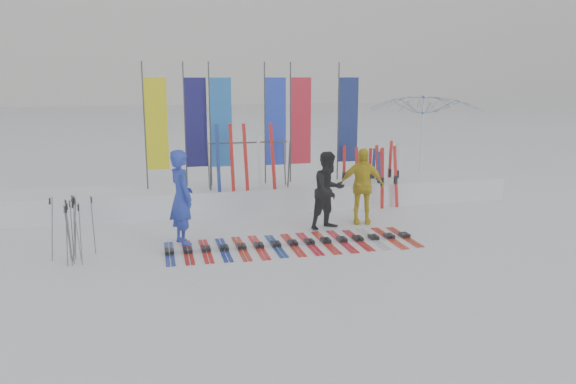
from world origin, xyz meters
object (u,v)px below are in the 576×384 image
object	(u,v)px
tent_canopy	(424,142)
ski_row	(293,243)
person_yellow	(362,186)
person_black	(329,190)
person_blue	(181,197)
ski_rack	(249,158)

from	to	relation	value
tent_canopy	ski_row	world-z (taller)	tent_canopy
person_yellow	person_black	bearing A→B (deg)	-148.26
person_blue	person_black	bearing A→B (deg)	-100.65
person_black	person_blue	bearing A→B (deg)	164.63
person_blue	tent_canopy	distance (m)	8.29
person_blue	ski_rack	world-z (taller)	person_blue
person_blue	tent_canopy	world-z (taller)	tent_canopy
person_blue	ski_rack	xyz separation A→B (m)	(1.85, 2.56, 0.39)
person_yellow	ski_row	xyz separation A→B (m)	(-2.01, -1.37, -0.86)
ski_row	ski_rack	bearing A→B (deg)	96.55
person_black	ski_rack	size ratio (longest dim) A/B	0.87
ski_row	person_blue	bearing A→B (deg)	163.72
tent_canopy	person_blue	bearing A→B (deg)	-152.79
person_yellow	ski_row	world-z (taller)	person_yellow
person_blue	person_black	xyz separation A→B (m)	(3.32, 0.43, -0.10)
person_black	ski_row	distance (m)	1.76
person_blue	person_yellow	distance (m)	4.28
person_blue	ski_row	distance (m)	2.50
person_black	tent_canopy	size ratio (longest dim) A/B	0.53
person_blue	ski_rack	distance (m)	3.18
person_black	ski_rack	xyz separation A→B (m)	(-1.47, 2.13, 0.49)
ski_row	ski_rack	distance (m)	3.50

